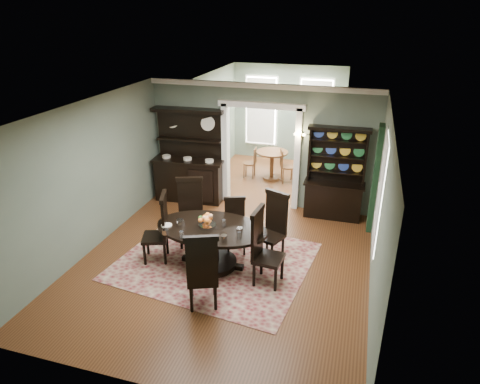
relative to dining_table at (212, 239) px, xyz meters
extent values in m
cube|color=brown|center=(0.18, 0.06, -0.59)|extent=(5.50, 6.00, 0.01)
cube|color=white|center=(0.18, 0.06, 2.42)|extent=(5.50, 6.00, 0.01)
cube|color=slate|center=(-2.57, 0.06, 0.92)|extent=(0.01, 6.00, 3.00)
cube|color=slate|center=(2.93, 0.06, 0.92)|extent=(0.01, 6.00, 3.00)
cube|color=slate|center=(0.18, -2.94, 0.92)|extent=(5.50, 0.01, 3.00)
cube|color=slate|center=(-1.65, 3.06, 0.92)|extent=(1.85, 0.01, 3.00)
cube|color=slate|center=(2.00, 3.06, 0.92)|extent=(1.85, 0.01, 3.00)
cube|color=slate|center=(0.18, 3.06, 2.17)|extent=(1.80, 0.01, 0.50)
cube|color=white|center=(0.18, 3.01, 2.36)|extent=(5.50, 0.10, 0.12)
cube|color=brown|center=(0.18, 4.81, -0.59)|extent=(3.50, 3.50, 0.01)
cube|color=white|center=(0.18, 4.81, 2.42)|extent=(3.50, 3.50, 0.01)
cube|color=slate|center=(-1.57, 4.81, 0.92)|extent=(0.01, 3.50, 3.00)
cube|color=slate|center=(1.93, 4.81, 0.92)|extent=(0.01, 3.50, 3.00)
cube|color=slate|center=(0.18, 6.56, 0.92)|extent=(3.50, 0.01, 3.00)
cube|color=white|center=(-0.67, 6.51, 0.97)|extent=(1.05, 0.06, 2.20)
cube|color=white|center=(1.03, 6.51, 0.97)|extent=(1.05, 0.06, 2.20)
cube|color=white|center=(-0.72, 3.06, 0.67)|extent=(0.14, 0.25, 2.50)
cube|color=white|center=(1.08, 3.06, 0.67)|extent=(0.14, 0.25, 2.50)
cube|color=white|center=(0.18, 3.06, 1.92)|extent=(2.08, 0.25, 0.14)
cube|color=white|center=(2.92, 0.66, 1.02)|extent=(0.02, 1.10, 2.00)
cube|color=white|center=(2.90, 0.66, 1.02)|extent=(0.01, 1.22, 2.12)
cube|color=black|center=(2.83, 1.34, 1.02)|extent=(0.10, 0.35, 2.10)
cube|color=gold|center=(1.13, 2.98, 1.27)|extent=(0.08, 0.05, 0.18)
sphere|color=#FFD88C|center=(1.03, 2.83, 1.35)|extent=(0.07, 0.07, 0.07)
sphere|color=#FFD88C|center=(1.23, 2.83, 1.35)|extent=(0.07, 0.07, 0.07)
cube|color=maroon|center=(0.00, 0.14, -0.58)|extent=(3.88, 3.36, 0.01)
ellipsoid|color=black|center=(0.00, 0.00, 0.23)|extent=(2.14, 1.37, 0.06)
cylinder|color=black|center=(0.00, 0.00, 0.19)|extent=(2.00, 2.00, 0.03)
cylinder|color=black|center=(0.00, 0.00, -0.16)|extent=(0.27, 0.27, 0.74)
cylinder|color=black|center=(0.00, 0.00, -0.53)|extent=(0.94, 0.94, 0.11)
cylinder|color=silver|center=(-0.07, -0.03, 0.28)|extent=(0.32, 0.32, 0.06)
cube|color=black|center=(-0.70, 0.64, -0.08)|extent=(0.64, 0.63, 0.07)
cube|color=black|center=(-0.77, 0.85, 0.36)|extent=(0.49, 0.23, 0.85)
cube|color=black|center=(-0.77, 0.85, 0.80)|extent=(0.54, 0.26, 0.09)
cylinder|color=black|center=(-0.81, 0.39, -0.33)|extent=(0.05, 0.05, 0.50)
cylinder|color=black|center=(-0.44, 0.52, -0.33)|extent=(0.05, 0.05, 0.50)
cylinder|color=black|center=(-0.95, 0.76, -0.33)|extent=(0.05, 0.05, 0.50)
cylinder|color=black|center=(-0.58, 0.89, -0.33)|extent=(0.05, 0.05, 0.50)
cube|color=black|center=(0.28, 0.61, -0.18)|extent=(0.52, 0.51, 0.05)
cube|color=black|center=(0.22, 0.77, 0.17)|extent=(0.39, 0.19, 0.69)
cube|color=black|center=(0.22, 0.77, 0.53)|extent=(0.43, 0.22, 0.07)
cylinder|color=black|center=(0.20, 0.40, -0.38)|extent=(0.04, 0.04, 0.41)
cylinder|color=black|center=(0.49, 0.52, -0.38)|extent=(0.04, 0.04, 0.41)
cylinder|color=black|center=(0.08, 0.69, -0.38)|extent=(0.04, 0.04, 0.41)
cylinder|color=black|center=(0.37, 0.81, -0.38)|extent=(0.04, 0.04, 0.41)
cube|color=black|center=(0.99, 0.57, -0.10)|extent=(0.62, 0.61, 0.06)
cube|color=black|center=(1.07, 0.76, 0.32)|extent=(0.47, 0.23, 0.82)
cube|color=black|center=(1.07, 0.76, 0.75)|extent=(0.52, 0.27, 0.08)
cylinder|color=black|center=(0.74, 0.46, -0.34)|extent=(0.05, 0.05, 0.49)
cylinder|color=black|center=(1.10, 0.32, -0.34)|extent=(0.05, 0.05, 0.49)
cylinder|color=black|center=(0.89, 0.82, -0.34)|extent=(0.05, 0.05, 0.49)
cylinder|color=black|center=(1.24, 0.67, -0.34)|extent=(0.05, 0.05, 0.49)
cube|color=black|center=(-1.13, -0.12, -0.09)|extent=(0.61, 0.62, 0.06)
cube|color=black|center=(-0.92, -0.05, 0.34)|extent=(0.21, 0.49, 0.84)
cube|color=black|center=(-0.92, -0.05, 0.77)|extent=(0.25, 0.53, 0.09)
cylinder|color=black|center=(-1.37, 0.00, -0.34)|extent=(0.05, 0.05, 0.50)
cylinder|color=black|center=(-1.25, -0.36, -0.34)|extent=(0.05, 0.05, 0.50)
cylinder|color=black|center=(-1.01, 0.13, -0.34)|extent=(0.05, 0.05, 0.50)
cylinder|color=black|center=(-0.88, -0.24, -0.34)|extent=(0.05, 0.05, 0.50)
cube|color=black|center=(1.16, -0.25, -0.07)|extent=(0.53, 0.55, 0.07)
cube|color=black|center=(0.94, -0.23, 0.37)|extent=(0.10, 0.51, 0.86)
cube|color=black|center=(0.94, -0.23, 0.81)|extent=(0.13, 0.56, 0.09)
cylinder|color=black|center=(1.34, -0.46, -0.33)|extent=(0.06, 0.06, 0.51)
cylinder|color=black|center=(1.37, -0.07, -0.33)|extent=(0.06, 0.06, 0.51)
cylinder|color=black|center=(0.94, -0.43, -0.33)|extent=(0.06, 0.06, 0.51)
cylinder|color=black|center=(0.98, -0.03, -0.33)|extent=(0.06, 0.06, 0.51)
cube|color=black|center=(0.25, -1.12, -0.08)|extent=(0.65, 0.63, 0.07)
cube|color=black|center=(0.33, -1.33, 0.35)|extent=(0.48, 0.24, 0.85)
cube|color=black|center=(0.33, -1.33, 0.79)|extent=(0.53, 0.28, 0.09)
cylinder|color=black|center=(0.36, -0.87, -0.33)|extent=(0.05, 0.05, 0.50)
cylinder|color=black|center=(-0.01, -1.02, -0.33)|extent=(0.05, 0.05, 0.50)
cylinder|color=black|center=(0.51, -1.23, -0.33)|extent=(0.05, 0.05, 0.50)
cylinder|color=black|center=(0.14, -1.38, -0.33)|extent=(0.05, 0.05, 0.50)
cube|color=black|center=(-1.60, 2.74, -0.06)|extent=(1.71, 0.70, 1.05)
cube|color=black|center=(-1.60, 2.74, 0.48)|extent=(1.82, 0.76, 0.05)
cube|color=black|center=(-1.60, 2.97, 1.11)|extent=(1.68, 0.21, 1.23)
cube|color=black|center=(-1.60, 2.87, 0.99)|extent=(1.64, 0.41, 0.04)
cube|color=black|center=(-1.60, 2.85, 1.72)|extent=(1.80, 0.50, 0.08)
cube|color=black|center=(2.00, 2.78, -0.17)|extent=(1.30, 0.48, 0.83)
cube|color=black|center=(2.00, 2.78, 0.25)|extent=(1.39, 0.52, 0.04)
cube|color=black|center=(2.00, 2.96, 0.89)|extent=(1.29, 0.07, 1.25)
cube|color=black|center=(1.38, 2.87, 0.89)|extent=(0.05, 0.24, 1.29)
cube|color=black|center=(2.63, 2.87, 0.89)|extent=(0.05, 0.24, 1.29)
cube|color=black|center=(2.00, 2.85, 1.54)|extent=(1.39, 0.31, 0.07)
cube|color=black|center=(2.00, 2.87, 0.52)|extent=(1.29, 0.26, 0.03)
cube|color=black|center=(2.00, 2.87, 0.89)|extent=(1.29, 0.26, 0.03)
cube|color=black|center=(2.00, 2.87, 1.26)|extent=(1.29, 0.26, 0.03)
cylinder|color=brown|center=(0.10, 4.73, 0.22)|extent=(0.89, 0.89, 0.04)
cylinder|color=brown|center=(0.10, 4.73, -0.17)|extent=(0.11, 0.11, 0.78)
cylinder|color=brown|center=(0.10, 4.73, -0.55)|extent=(0.49, 0.49, 0.07)
cylinder|color=brown|center=(-0.55, 4.70, -0.17)|extent=(0.37, 0.37, 0.04)
cube|color=brown|center=(-0.39, 4.71, 0.07)|extent=(0.05, 0.33, 0.46)
cylinder|color=brown|center=(-0.69, 4.82, -0.37)|extent=(0.03, 0.03, 0.42)
cylinder|color=brown|center=(-0.68, 4.56, -0.37)|extent=(0.03, 0.03, 0.42)
cylinder|color=brown|center=(-0.43, 4.84, -0.37)|extent=(0.03, 0.03, 0.42)
cylinder|color=brown|center=(-0.42, 4.58, -0.37)|extent=(0.03, 0.03, 0.42)
cylinder|color=brown|center=(0.58, 4.62, -0.12)|extent=(0.41, 0.41, 0.04)
cube|color=brown|center=(0.41, 4.56, 0.13)|extent=(0.16, 0.36, 0.51)
cylinder|color=brown|center=(0.76, 4.53, -0.35)|extent=(0.04, 0.04, 0.46)
cylinder|color=brown|center=(0.67, 4.80, -0.35)|extent=(0.04, 0.04, 0.46)
cylinder|color=brown|center=(0.50, 4.44, -0.35)|extent=(0.04, 0.04, 0.46)
cylinder|color=brown|center=(0.40, 4.70, -0.35)|extent=(0.04, 0.04, 0.46)
camera|label=1|loc=(2.51, -6.57, 4.03)|focal=32.00mm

